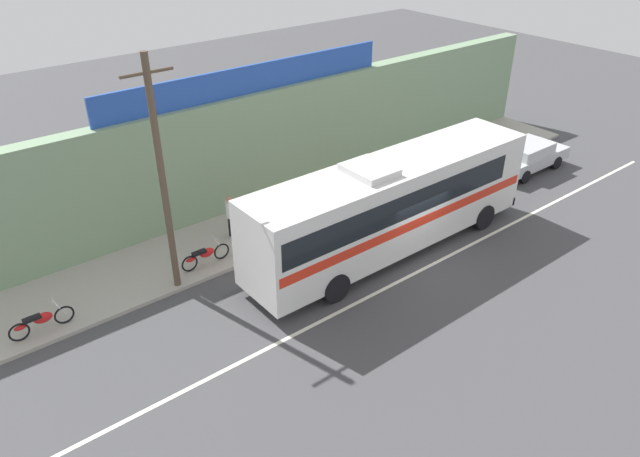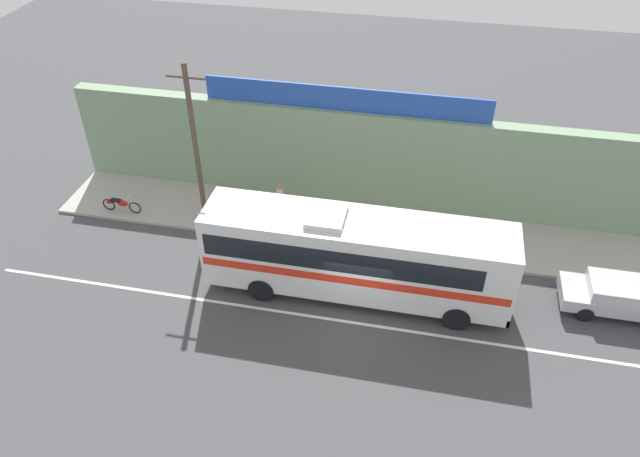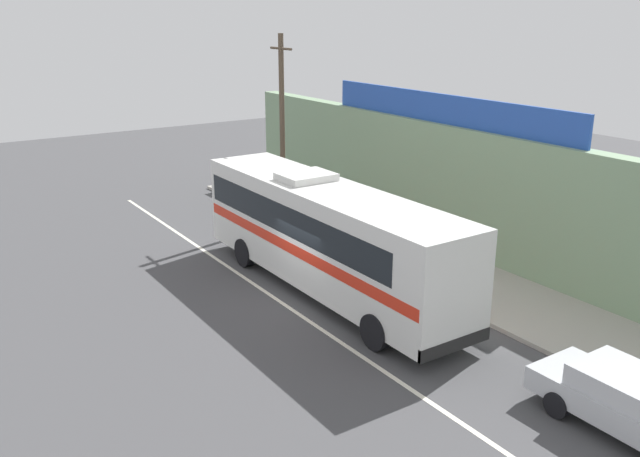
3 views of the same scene
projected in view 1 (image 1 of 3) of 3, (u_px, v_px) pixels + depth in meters
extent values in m
plane|color=#444447|center=(411.00, 258.00, 22.11)|extent=(70.00, 70.00, 0.00)
cube|color=#A8A399|center=(323.00, 204.00, 25.59)|extent=(30.00, 3.60, 0.14)
cube|color=gray|center=(292.00, 139.00, 25.86)|extent=(30.00, 0.70, 4.80)
cube|color=#234CAD|center=(250.00, 79.00, 23.34)|extent=(12.83, 0.12, 1.10)
cube|color=silver|center=(427.00, 267.00, 21.57)|extent=(30.00, 0.14, 0.01)
cube|color=silver|center=(392.00, 203.00, 21.58)|extent=(11.93, 2.45, 3.10)
cube|color=black|center=(383.00, 193.00, 21.05)|extent=(10.50, 2.47, 0.96)
cube|color=red|center=(391.00, 211.00, 21.74)|extent=(11.69, 2.47, 0.36)
cube|color=black|center=(496.00, 151.00, 24.55)|extent=(0.04, 2.21, 1.40)
cube|color=black|center=(490.00, 191.00, 25.46)|extent=(0.12, 2.45, 0.36)
cube|color=silver|center=(369.00, 170.00, 20.10)|extent=(1.40, 1.72, 0.24)
cylinder|color=black|center=(440.00, 196.00, 25.28)|extent=(1.04, 0.32, 1.04)
cylinder|color=black|center=(483.00, 217.00, 23.74)|extent=(1.04, 0.32, 1.04)
cylinder|color=black|center=(294.00, 258.00, 21.17)|extent=(1.04, 0.32, 1.04)
cylinder|color=black|center=(335.00, 287.00, 19.64)|extent=(1.04, 0.32, 1.04)
cube|color=#B7BABF|center=(527.00, 158.00, 28.51)|extent=(4.39, 1.76, 0.56)
cube|color=#B7BABF|center=(528.00, 148.00, 28.19)|extent=(2.28, 1.59, 0.48)
cube|color=black|center=(538.00, 145.00, 28.66)|extent=(0.21, 1.48, 0.34)
cylinder|color=black|center=(527.00, 152.00, 29.91)|extent=(0.62, 0.20, 0.62)
cylinder|color=black|center=(556.00, 163.00, 28.78)|extent=(0.62, 0.20, 0.62)
cylinder|color=black|center=(495.00, 165.00, 28.54)|extent=(0.62, 0.20, 0.62)
cylinder|color=black|center=(525.00, 177.00, 27.41)|extent=(0.62, 0.20, 0.62)
cylinder|color=brown|center=(163.00, 180.00, 18.44)|extent=(0.22, 0.22, 7.88)
cylinder|color=brown|center=(147.00, 73.00, 16.75)|extent=(1.60, 0.10, 0.10)
torus|color=black|center=(222.00, 251.00, 21.66)|extent=(0.62, 0.06, 0.62)
torus|color=black|center=(190.00, 264.00, 20.97)|extent=(0.62, 0.06, 0.62)
cylinder|color=silver|center=(219.00, 245.00, 21.47)|extent=(0.34, 0.04, 0.65)
cylinder|color=silver|center=(216.00, 238.00, 21.25)|extent=(0.03, 0.56, 0.03)
ellipsoid|color=red|center=(207.00, 253.00, 21.26)|extent=(0.56, 0.22, 0.34)
cube|color=black|center=(199.00, 253.00, 21.04)|extent=(0.52, 0.20, 0.10)
ellipsoid|color=red|center=(191.00, 260.00, 20.93)|extent=(0.36, 0.14, 0.16)
torus|color=black|center=(64.00, 315.00, 18.51)|extent=(0.62, 0.06, 0.62)
torus|color=black|center=(19.00, 332.00, 17.80)|extent=(0.62, 0.06, 0.62)
cylinder|color=silver|center=(60.00, 308.00, 18.32)|extent=(0.34, 0.04, 0.65)
cylinder|color=silver|center=(54.00, 301.00, 18.10)|extent=(0.03, 0.56, 0.03)
ellipsoid|color=red|center=(43.00, 318.00, 18.10)|extent=(0.56, 0.22, 0.34)
cube|color=black|center=(32.00, 319.00, 17.87)|extent=(0.52, 0.20, 0.10)
ellipsoid|color=red|center=(20.00, 328.00, 17.76)|extent=(0.36, 0.14, 0.16)
cylinder|color=black|center=(230.00, 226.00, 23.01)|extent=(0.13, 0.13, 0.85)
cylinder|color=black|center=(232.00, 228.00, 22.89)|extent=(0.13, 0.13, 0.85)
cylinder|color=white|center=(230.00, 210.00, 22.57)|extent=(0.30, 0.30, 0.64)
sphere|color=#A37556|center=(229.00, 199.00, 22.34)|extent=(0.23, 0.23, 0.23)
cylinder|color=white|center=(227.00, 207.00, 22.69)|extent=(0.08, 0.08, 0.59)
cylinder|color=white|center=(232.00, 211.00, 22.42)|extent=(0.08, 0.08, 0.59)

